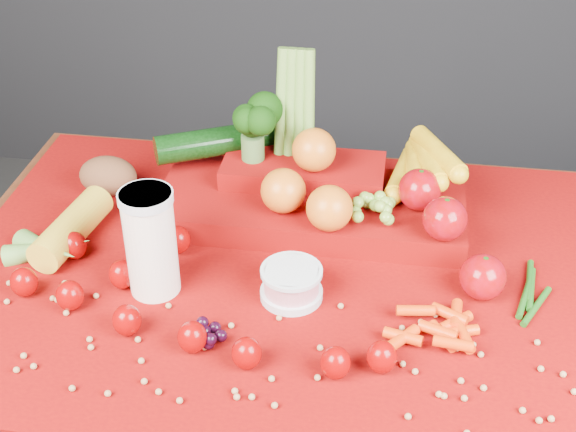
# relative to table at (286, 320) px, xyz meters

# --- Properties ---
(table) EXTENTS (1.10, 0.80, 0.75)m
(table) POSITION_rel_table_xyz_m (0.00, 0.00, 0.00)
(table) COLOR #3D1D0D
(table) RESTS_ON ground
(red_cloth) EXTENTS (1.05, 0.75, 0.01)m
(red_cloth) POSITION_rel_table_xyz_m (0.00, 0.00, 0.10)
(red_cloth) COLOR #7F0704
(red_cloth) RESTS_ON table
(milk_glass) EXTENTS (0.08, 0.08, 0.17)m
(milk_glass) POSITION_rel_table_xyz_m (-0.19, -0.08, 0.20)
(milk_glass) COLOR white
(milk_glass) RESTS_ON red_cloth
(yogurt_bowl) EXTENTS (0.09, 0.09, 0.05)m
(yogurt_bowl) POSITION_rel_table_xyz_m (0.02, -0.07, 0.13)
(yogurt_bowl) COLOR silver
(yogurt_bowl) RESTS_ON red_cloth
(strawberry_scatter) EXTENTS (0.58, 0.28, 0.05)m
(strawberry_scatter) POSITION_rel_table_xyz_m (-0.15, -0.14, 0.13)
(strawberry_scatter) COLOR #8D0100
(strawberry_scatter) RESTS_ON red_cloth
(dark_grape_cluster) EXTENTS (0.06, 0.05, 0.03)m
(dark_grape_cluster) POSITION_rel_table_xyz_m (-0.08, -0.18, 0.12)
(dark_grape_cluster) COLOR black
(dark_grape_cluster) RESTS_ON red_cloth
(soybean_scatter) EXTENTS (0.84, 0.24, 0.01)m
(soybean_scatter) POSITION_rel_table_xyz_m (0.00, -0.20, 0.11)
(soybean_scatter) COLOR #AF7F4B
(soybean_scatter) RESTS_ON red_cloth
(corn_ear) EXTENTS (0.21, 0.25, 0.06)m
(corn_ear) POSITION_rel_table_xyz_m (-0.37, -0.01, 0.13)
(corn_ear) COLOR yellow
(corn_ear) RESTS_ON red_cloth
(potato) EXTENTS (0.10, 0.08, 0.07)m
(potato) POSITION_rel_table_xyz_m (-0.35, 0.18, 0.14)
(potato) COLOR #55311B
(potato) RESTS_ON red_cloth
(baby_carrot_pile) EXTENTS (0.17, 0.17, 0.03)m
(baby_carrot_pile) POSITION_rel_table_xyz_m (0.23, -0.11, 0.12)
(baby_carrot_pile) COLOR red
(baby_carrot_pile) RESTS_ON red_cloth
(green_bean_pile) EXTENTS (0.14, 0.12, 0.01)m
(green_bean_pile) POSITION_rel_table_xyz_m (0.37, -0.01, 0.11)
(green_bean_pile) COLOR #185012
(green_bean_pile) RESTS_ON red_cloth
(produce_mound) EXTENTS (0.60, 0.38, 0.27)m
(produce_mound) POSITION_rel_table_xyz_m (0.04, 0.16, 0.17)
(produce_mound) COLOR #7F0704
(produce_mound) RESTS_ON red_cloth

